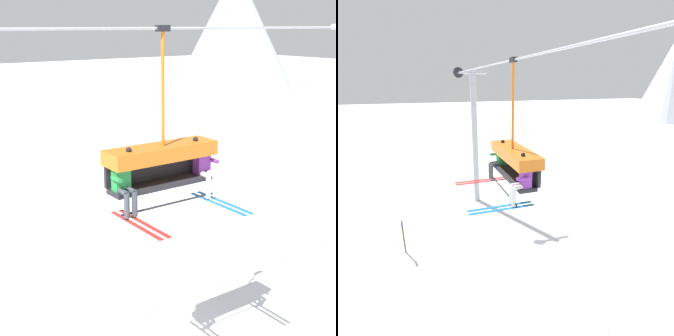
# 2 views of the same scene
# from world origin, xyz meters

# --- Properties ---
(mountain_peak_east) EXTENTS (14.97, 14.97, 14.64)m
(mountain_peak_east) POSITION_xyz_m (39.69, 39.37, 7.32)
(mountain_peak_east) COLOR silver
(mountain_peak_east) RESTS_ON ground_plane
(lift_cable) EXTENTS (18.00, 0.05, 0.05)m
(lift_cable) POSITION_xyz_m (-0.20, -0.80, 7.87)
(lift_cable) COLOR #9EA3A8
(chairlift_chair) EXTENTS (2.44, 0.74, 3.50)m
(chairlift_chair) POSITION_xyz_m (0.61, -0.73, 5.31)
(chairlift_chair) COLOR #232328
(skier_green) EXTENTS (0.48, 1.70, 1.34)m
(skier_green) POSITION_xyz_m (-0.39, -0.94, 5.02)
(skier_green) COLOR #23843D
(skier_purple) EXTENTS (0.48, 1.70, 1.34)m
(skier_purple) POSITION_xyz_m (1.61, -0.94, 5.02)
(skier_purple) COLOR purple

